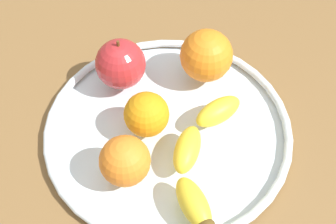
# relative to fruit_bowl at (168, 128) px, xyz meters

# --- Properties ---
(ground_plane) EXTENTS (1.39, 1.39, 0.04)m
(ground_plane) POSITION_rel_fruit_bowl_xyz_m (0.00, 0.00, -0.03)
(ground_plane) COLOR brown
(fruit_bowl) EXTENTS (0.35, 0.35, 0.02)m
(fruit_bowl) POSITION_rel_fruit_bowl_xyz_m (0.00, 0.00, 0.00)
(fruit_bowl) COLOR silver
(fruit_bowl) RESTS_ON ground_plane
(banana) EXTENTS (0.22, 0.11, 0.03)m
(banana) POSITION_rel_fruit_bowl_xyz_m (0.03, 0.07, 0.03)
(banana) COLOR yellow
(banana) RESTS_ON fruit_bowl
(apple) EXTENTS (0.07, 0.07, 0.08)m
(apple) POSITION_rel_fruit_bowl_xyz_m (-0.04, -0.10, 0.05)
(apple) COLOR #B6282C
(apple) RESTS_ON fruit_bowl
(orange_front_left) EXTENTS (0.07, 0.07, 0.07)m
(orange_front_left) POSITION_rel_fruit_bowl_xyz_m (0.10, -0.01, 0.04)
(orange_front_left) COLOR orange
(orange_front_left) RESTS_ON fruit_bowl
(orange_center) EXTENTS (0.08, 0.08, 0.08)m
(orange_center) POSITION_rel_fruit_bowl_xyz_m (-0.11, 0.00, 0.05)
(orange_center) COLOR orange
(orange_center) RESTS_ON fruit_bowl
(orange_back_right) EXTENTS (0.06, 0.06, 0.06)m
(orange_back_right) POSITION_rel_fruit_bowl_xyz_m (0.02, -0.02, 0.04)
(orange_back_right) COLOR orange
(orange_back_right) RESTS_ON fruit_bowl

